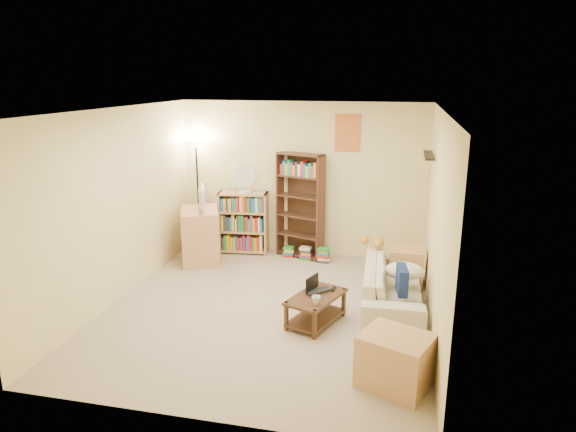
{
  "coord_description": "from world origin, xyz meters",
  "views": [
    {
      "loc": [
        1.57,
        -5.81,
        2.87
      ],
      "look_at": [
        0.11,
        0.71,
        1.05
      ],
      "focal_mm": 32.0,
      "sensor_mm": 36.0,
      "label": 1
    }
  ],
  "objects_px": {
    "sofa": "(393,286)",
    "laptop": "(320,292)",
    "television": "(199,198)",
    "desk_fan": "(245,179)",
    "mug": "(316,300)",
    "coffee_table": "(316,306)",
    "short_bookshelf": "(244,223)",
    "end_cabinet": "(395,361)",
    "tall_bookshelf": "(300,203)",
    "side_table": "(406,266)",
    "tabby_cat": "(376,242)",
    "tv_stand": "(201,235)",
    "floor_lamp": "(197,163)"
  },
  "relations": [
    {
      "from": "end_cabinet",
      "to": "tv_stand",
      "type": "bearing_deg",
      "value": 137.63
    },
    {
      "from": "laptop",
      "to": "short_bookshelf",
      "type": "height_order",
      "value": "short_bookshelf"
    },
    {
      "from": "tv_stand",
      "to": "floor_lamp",
      "type": "xyz_separation_m",
      "value": [
        -0.24,
        0.56,
        1.07
      ]
    },
    {
      "from": "tabby_cat",
      "to": "coffee_table",
      "type": "distance_m",
      "value": 1.6
    },
    {
      "from": "sofa",
      "to": "coffee_table",
      "type": "distance_m",
      "value": 1.13
    },
    {
      "from": "laptop",
      "to": "tall_bookshelf",
      "type": "xyz_separation_m",
      "value": [
        -0.69,
        2.22,
        0.53
      ]
    },
    {
      "from": "desk_fan",
      "to": "mug",
      "type": "bearing_deg",
      "value": -57.22
    },
    {
      "from": "sofa",
      "to": "end_cabinet",
      "type": "relative_size",
      "value": 3.01
    },
    {
      "from": "tv_stand",
      "to": "floor_lamp",
      "type": "bearing_deg",
      "value": 91.04
    },
    {
      "from": "coffee_table",
      "to": "short_bookshelf",
      "type": "relative_size",
      "value": 0.88
    },
    {
      "from": "coffee_table",
      "to": "desk_fan",
      "type": "height_order",
      "value": "desk_fan"
    },
    {
      "from": "floor_lamp",
      "to": "side_table",
      "type": "xyz_separation_m",
      "value": [
        3.46,
        -0.82,
        -1.23
      ]
    },
    {
      "from": "floor_lamp",
      "to": "tabby_cat",
      "type": "bearing_deg",
      "value": -16.21
    },
    {
      "from": "tabby_cat",
      "to": "desk_fan",
      "type": "distance_m",
      "value": 2.42
    },
    {
      "from": "laptop",
      "to": "floor_lamp",
      "type": "distance_m",
      "value": 3.49
    },
    {
      "from": "tabby_cat",
      "to": "coffee_table",
      "type": "height_order",
      "value": "tabby_cat"
    },
    {
      "from": "laptop",
      "to": "desk_fan",
      "type": "relative_size",
      "value": 0.82
    },
    {
      "from": "sofa",
      "to": "mug",
      "type": "height_order",
      "value": "sofa"
    },
    {
      "from": "tv_stand",
      "to": "floor_lamp",
      "type": "relative_size",
      "value": 0.45
    },
    {
      "from": "sofa",
      "to": "coffee_table",
      "type": "bearing_deg",
      "value": 126.7
    },
    {
      "from": "sofa",
      "to": "tv_stand",
      "type": "bearing_deg",
      "value": 69.47
    },
    {
      "from": "tall_bookshelf",
      "to": "tabby_cat",
      "type": "bearing_deg",
      "value": -16.06
    },
    {
      "from": "sofa",
      "to": "mug",
      "type": "distance_m",
      "value": 1.27
    },
    {
      "from": "mug",
      "to": "end_cabinet",
      "type": "height_order",
      "value": "end_cabinet"
    },
    {
      "from": "tall_bookshelf",
      "to": "end_cabinet",
      "type": "height_order",
      "value": "tall_bookshelf"
    },
    {
      "from": "tall_bookshelf",
      "to": "short_bookshelf",
      "type": "xyz_separation_m",
      "value": [
        -0.96,
        0.0,
        -0.38
      ]
    },
    {
      "from": "end_cabinet",
      "to": "laptop",
      "type": "bearing_deg",
      "value": 127.71
    },
    {
      "from": "television",
      "to": "desk_fan",
      "type": "distance_m",
      "value": 0.83
    },
    {
      "from": "tall_bookshelf",
      "to": "desk_fan",
      "type": "relative_size",
      "value": 3.68
    },
    {
      "from": "tv_stand",
      "to": "side_table",
      "type": "relative_size",
      "value": 1.59
    },
    {
      "from": "sofa",
      "to": "tabby_cat",
      "type": "relative_size",
      "value": 4.41
    },
    {
      "from": "coffee_table",
      "to": "short_bookshelf",
      "type": "xyz_separation_m",
      "value": [
        -1.61,
        2.29,
        0.3
      ]
    },
    {
      "from": "coffee_table",
      "to": "end_cabinet",
      "type": "relative_size",
      "value": 1.45
    },
    {
      "from": "mug",
      "to": "side_table",
      "type": "relative_size",
      "value": 0.24
    },
    {
      "from": "desk_fan",
      "to": "end_cabinet",
      "type": "xyz_separation_m",
      "value": [
        2.51,
        -3.35,
        -1.01
      ]
    },
    {
      "from": "sofa",
      "to": "laptop",
      "type": "xyz_separation_m",
      "value": [
        -0.84,
        -0.63,
        0.1
      ]
    },
    {
      "from": "tv_stand",
      "to": "floor_lamp",
      "type": "height_order",
      "value": "floor_lamp"
    },
    {
      "from": "tall_bookshelf",
      "to": "short_bookshelf",
      "type": "bearing_deg",
      "value": -161.45
    },
    {
      "from": "sofa",
      "to": "laptop",
      "type": "height_order",
      "value": "sofa"
    },
    {
      "from": "laptop",
      "to": "tall_bookshelf",
      "type": "relative_size",
      "value": 0.22
    },
    {
      "from": "short_bookshelf",
      "to": "end_cabinet",
      "type": "distance_m",
      "value": 4.27
    },
    {
      "from": "desk_fan",
      "to": "floor_lamp",
      "type": "height_order",
      "value": "floor_lamp"
    },
    {
      "from": "mug",
      "to": "tall_bookshelf",
      "type": "distance_m",
      "value": 2.67
    },
    {
      "from": "tabby_cat",
      "to": "desk_fan",
      "type": "height_order",
      "value": "desk_fan"
    },
    {
      "from": "coffee_table",
      "to": "tall_bookshelf",
      "type": "bearing_deg",
      "value": 126.7
    },
    {
      "from": "tabby_cat",
      "to": "side_table",
      "type": "xyz_separation_m",
      "value": [
        0.44,
        0.06,
        -0.35
      ]
    },
    {
      "from": "mug",
      "to": "desk_fan",
      "type": "distance_m",
      "value": 3.07
    },
    {
      "from": "tabby_cat",
      "to": "mug",
      "type": "distance_m",
      "value": 1.76
    },
    {
      "from": "laptop",
      "to": "end_cabinet",
      "type": "xyz_separation_m",
      "value": [
        0.91,
        -1.18,
        -0.11
      ]
    },
    {
      "from": "desk_fan",
      "to": "end_cabinet",
      "type": "distance_m",
      "value": 4.31
    }
  ]
}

